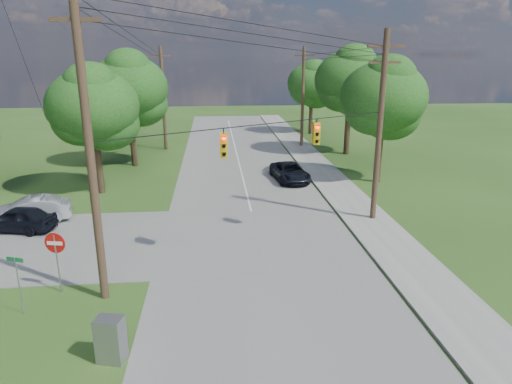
{
  "coord_description": "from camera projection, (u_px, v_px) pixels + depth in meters",
  "views": [
    {
      "loc": [
        -0.16,
        -16.13,
        9.19
      ],
      "look_at": [
        1.82,
        5.0,
        2.78
      ],
      "focal_mm": 32.0,
      "sensor_mm": 36.0,
      "label": 1
    }
  ],
  "objects": [
    {
      "name": "pole_ne",
      "position": [
        380.0,
        126.0,
        24.88
      ],
      "size": [
        2.0,
        0.32,
        10.5
      ],
      "color": "#4B3527",
      "rests_on": "ground"
    },
    {
      "name": "tree_e_far",
      "position": [
        312.0,
        84.0,
        53.58
      ],
      "size": [
        5.8,
        5.8,
        8.32
      ],
      "color": "#473323",
      "rests_on": "ground"
    },
    {
      "name": "ground",
      "position": [
        222.0,
        297.0,
        18.05
      ],
      "size": [
        140.0,
        140.0,
        0.0
      ],
      "primitive_type": "plane",
      "color": "#294C19",
      "rests_on": "ground"
    },
    {
      "name": "do_not_enter_sign",
      "position": [
        56.0,
        250.0,
        17.89
      ],
      "size": [
        0.84,
        0.21,
        2.55
      ],
      "rotation": [
        0.0,
        0.0,
        -0.21
      ],
      "color": "gray",
      "rests_on": "ground"
    },
    {
      "name": "traffic_signals",
      "position": [
        273.0,
        138.0,
        20.9
      ],
      "size": [
        4.91,
        3.27,
        1.05
      ],
      "color": "yellow",
      "rests_on": "ground"
    },
    {
      "name": "pole_north_e",
      "position": [
        303.0,
        97.0,
        45.95
      ],
      "size": [
        2.0,
        0.32,
        10.0
      ],
      "color": "#4B3527",
      "rests_on": "ground"
    },
    {
      "name": "tree_w_near",
      "position": [
        93.0,
        106.0,
        29.92
      ],
      "size": [
        6.0,
        6.0,
        8.4
      ],
      "color": "#473323",
      "rests_on": "ground"
    },
    {
      "name": "tree_e_near",
      "position": [
        383.0,
        97.0,
        32.56
      ],
      "size": [
        6.2,
        6.2,
        8.81
      ],
      "color": "#473323",
      "rests_on": "ground"
    },
    {
      "name": "control_cabinet",
      "position": [
        111.0,
        340.0,
        14.07
      ],
      "size": [
        0.95,
        0.79,
        1.49
      ],
      "primitive_type": "cube",
      "rotation": [
        0.0,
        0.0,
        -0.26
      ],
      "color": "gray",
      "rests_on": "ground"
    },
    {
      "name": "tree_w_far",
      "position": [
        126.0,
        84.0,
        46.89
      ],
      "size": [
        6.0,
        6.0,
        8.73
      ],
      "color": "#473323",
      "rests_on": "ground"
    },
    {
      "name": "sidewalk_east",
      "position": [
        388.0,
        239.0,
        23.57
      ],
      "size": [
        2.6,
        100.0,
        0.12
      ],
      "primitive_type": "cube",
      "color": "#ABA8A0",
      "rests_on": "ground"
    },
    {
      "name": "street_name_sign",
      "position": [
        18.0,
        277.0,
        16.42
      ],
      "size": [
        0.66,
        0.25,
        2.29
      ],
      "rotation": [
        0.0,
        0.0,
        -0.33
      ],
      "color": "gray",
      "rests_on": "ground"
    },
    {
      "name": "main_road",
      "position": [
        260.0,
        244.0,
        22.99
      ],
      "size": [
        10.0,
        100.0,
        0.03
      ],
      "primitive_type": "cube",
      "color": "gray",
      "rests_on": "ground"
    },
    {
      "name": "power_lines",
      "position": [
        240.0,
        55.0,
        26.54
      ],
      "size": [
        13.93,
        29.62,
        4.93
      ],
      "color": "black",
      "rests_on": "ground"
    },
    {
      "name": "tree_w_mid",
      "position": [
        129.0,
        88.0,
        37.44
      ],
      "size": [
        6.4,
        6.4,
        9.22
      ],
      "color": "#473323",
      "rests_on": "ground"
    },
    {
      "name": "pole_sw",
      "position": [
        89.0,
        141.0,
        16.22
      ],
      "size": [
        2.0,
        0.32,
        12.0
      ],
      "color": "#4B3527",
      "rests_on": "ground"
    },
    {
      "name": "pole_north_w",
      "position": [
        163.0,
        98.0,
        44.71
      ],
      "size": [
        2.0,
        0.32,
        10.0
      ],
      "color": "#4B3527",
      "rests_on": "ground"
    },
    {
      "name": "tree_e_mid",
      "position": [
        350.0,
        80.0,
        41.94
      ],
      "size": [
        6.6,
        6.6,
        9.64
      ],
      "color": "#473323",
      "rests_on": "ground"
    },
    {
      "name": "car_main_north",
      "position": [
        290.0,
        172.0,
        34.4
      ],
      "size": [
        2.76,
        5.0,
        1.32
      ],
      "primitive_type": "imported",
      "rotation": [
        0.0,
        0.0,
        0.12
      ],
      "color": "black",
      "rests_on": "main_road"
    },
    {
      "name": "car_cross_dark",
      "position": [
        17.0,
        219.0,
        24.5
      ],
      "size": [
        4.28,
        2.41,
        1.37
      ],
      "primitive_type": "imported",
      "rotation": [
        0.0,
        0.0,
        -1.78
      ],
      "color": "black",
      "rests_on": "cross_road"
    },
    {
      "name": "car_cross_silver",
      "position": [
        30.0,
        210.0,
        25.74
      ],
      "size": [
        4.63,
        2.58,
        1.45
      ],
      "primitive_type": "imported",
      "rotation": [
        0.0,
        0.0,
        -1.32
      ],
      "color": "#BABDC1",
      "rests_on": "cross_road"
    }
  ]
}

